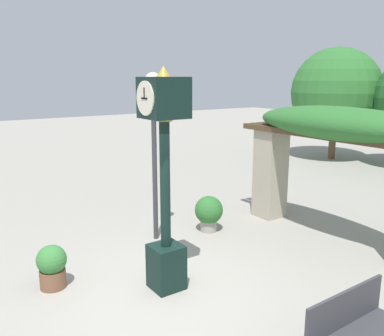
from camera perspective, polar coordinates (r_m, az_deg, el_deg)
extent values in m
plane|color=gray|center=(6.62, -3.26, -17.42)|extent=(60.00, 60.00, 0.00)
cube|color=black|center=(6.67, -3.63, -13.65)|extent=(0.49, 0.49, 0.72)
cylinder|color=black|center=(6.20, -3.80, -2.45)|extent=(0.16, 0.16, 1.96)
cylinder|color=gold|center=(6.02, -3.93, 6.79)|extent=(0.25, 0.25, 0.04)
cube|color=black|center=(6.00, -3.98, 9.81)|extent=(0.60, 0.60, 0.60)
cylinder|color=beige|center=(5.85, -6.60, 9.69)|extent=(0.49, 0.02, 0.49)
cylinder|color=beige|center=(6.16, -1.49, 9.91)|extent=(0.49, 0.02, 0.49)
cube|color=black|center=(5.84, -6.72, 9.68)|extent=(0.17, 0.01, 0.02)
cube|color=black|center=(5.84, -6.74, 10.40)|extent=(0.02, 0.01, 0.15)
cone|color=gold|center=(5.99, -4.03, 13.39)|extent=(0.21, 0.21, 0.15)
cube|color=#A89E89|center=(9.92, 10.93, -0.78)|extent=(0.60, 0.60, 2.12)
cube|color=#4C3823|center=(8.35, 18.65, 4.12)|extent=(4.80, 0.14, 0.12)
cube|color=#4C3823|center=(8.51, 19.46, 4.21)|extent=(4.80, 0.14, 0.12)
cube|color=#4C3823|center=(8.67, 20.24, 4.29)|extent=(4.80, 0.14, 0.12)
cube|color=#4C3823|center=(8.84, 20.99, 4.38)|extent=(4.80, 0.14, 0.12)
ellipsoid|color=#2D6B2D|center=(8.56, 19.97, 5.81)|extent=(4.10, 1.20, 0.70)
cylinder|color=brown|center=(7.13, -18.93, -14.46)|extent=(0.41, 0.41, 0.30)
sphere|color=#387A38|center=(6.99, -19.12, -12.07)|extent=(0.47, 0.47, 0.47)
cylinder|color=gray|center=(9.05, 2.36, -8.05)|extent=(0.37, 0.37, 0.25)
sphere|color=#2D6B2D|center=(8.93, 2.38, -5.91)|extent=(0.62, 0.62, 0.62)
cube|color=#38383D|center=(5.39, 22.28, -20.90)|extent=(0.42, 1.39, 0.05)
cube|color=#38383D|center=(5.34, 20.72, -17.92)|extent=(0.04, 1.39, 0.45)
cube|color=black|center=(5.92, 25.24, -20.45)|extent=(0.38, 0.08, 0.39)
cylinder|color=#333338|center=(8.26, -5.27, 0.23)|extent=(0.10, 0.10, 3.10)
sphere|color=white|center=(8.07, -5.51, 12.16)|extent=(0.31, 0.31, 0.31)
cylinder|color=brown|center=(17.90, 19.10, 3.59)|extent=(0.28, 0.28, 1.48)
sphere|color=#2D6B2D|center=(17.73, 19.56, 9.98)|extent=(3.59, 3.59, 3.59)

